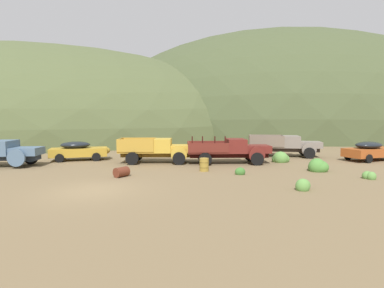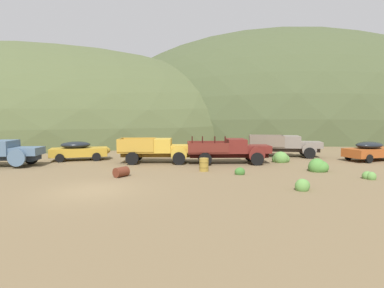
{
  "view_description": "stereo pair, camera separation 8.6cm",
  "coord_description": "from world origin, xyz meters",
  "px_view_note": "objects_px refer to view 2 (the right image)",
  "views": [
    {
      "loc": [
        2.72,
        -14.85,
        3.56
      ],
      "look_at": [
        5.95,
        7.8,
        1.51
      ],
      "focal_mm": 28.15,
      "sensor_mm": 36.0,
      "label": 1
    },
    {
      "loc": [
        2.81,
        -14.86,
        3.56
      ],
      "look_at": [
        5.95,
        7.8,
        1.51
      ],
      "focal_mm": 28.15,
      "sensor_mm": 36.0,
      "label": 2
    }
  ],
  "objects_px": {
    "truck_faded_yellow": "(161,150)",
    "truck_oxblood": "(234,150)",
    "car_mustard": "(81,150)",
    "oil_drum_foreground": "(204,165)",
    "car_oxide_orange": "(372,151)",
    "truck_chalk_blue": "(3,153)",
    "oil_drum_spare": "(121,172)",
    "truck_primer_gray": "(289,145)"
  },
  "relations": [
    {
      "from": "truck_chalk_blue",
      "to": "truck_oxblood",
      "type": "bearing_deg",
      "value": 2.11
    },
    {
      "from": "truck_chalk_blue",
      "to": "oil_drum_foreground",
      "type": "xyz_separation_m",
      "value": [
        14.05,
        -3.85,
        -0.58
      ]
    },
    {
      "from": "car_mustard",
      "to": "truck_faded_yellow",
      "type": "distance_m",
      "value": 6.96
    },
    {
      "from": "truck_primer_gray",
      "to": "oil_drum_foreground",
      "type": "distance_m",
      "value": 10.77
    },
    {
      "from": "car_mustard",
      "to": "truck_oxblood",
      "type": "relative_size",
      "value": 0.76
    },
    {
      "from": "truck_chalk_blue",
      "to": "truck_primer_gray",
      "type": "bearing_deg",
      "value": 10.59
    },
    {
      "from": "truck_primer_gray",
      "to": "truck_faded_yellow",
      "type": "bearing_deg",
      "value": -152.9
    },
    {
      "from": "truck_chalk_blue",
      "to": "truck_faded_yellow",
      "type": "height_order",
      "value": "truck_faded_yellow"
    },
    {
      "from": "car_mustard",
      "to": "oil_drum_foreground",
      "type": "distance_m",
      "value": 11.21
    },
    {
      "from": "truck_oxblood",
      "to": "truck_primer_gray",
      "type": "relative_size",
      "value": 0.99
    },
    {
      "from": "truck_oxblood",
      "to": "car_oxide_orange",
      "type": "xyz_separation_m",
      "value": [
        11.66,
        -0.06,
        -0.19
      ]
    },
    {
      "from": "car_mustard",
      "to": "oil_drum_spare",
      "type": "relative_size",
      "value": 4.81
    },
    {
      "from": "car_oxide_orange",
      "to": "oil_drum_spare",
      "type": "relative_size",
      "value": 5.11
    },
    {
      "from": "truck_chalk_blue",
      "to": "truck_oxblood",
      "type": "height_order",
      "value": "truck_oxblood"
    },
    {
      "from": "truck_faded_yellow",
      "to": "oil_drum_foreground",
      "type": "bearing_deg",
      "value": -49.0
    },
    {
      "from": "truck_oxblood",
      "to": "truck_chalk_blue",
      "type": "bearing_deg",
      "value": -177.07
    },
    {
      "from": "truck_chalk_blue",
      "to": "oil_drum_foreground",
      "type": "height_order",
      "value": "truck_chalk_blue"
    },
    {
      "from": "car_mustard",
      "to": "truck_oxblood",
      "type": "height_order",
      "value": "truck_oxblood"
    },
    {
      "from": "car_oxide_orange",
      "to": "truck_primer_gray",
      "type": "bearing_deg",
      "value": 136.67
    },
    {
      "from": "truck_primer_gray",
      "to": "car_oxide_orange",
      "type": "height_order",
      "value": "truck_primer_gray"
    },
    {
      "from": "truck_primer_gray",
      "to": "truck_chalk_blue",
      "type": "bearing_deg",
      "value": -157.41
    },
    {
      "from": "oil_drum_spare",
      "to": "oil_drum_foreground",
      "type": "distance_m",
      "value": 5.37
    },
    {
      "from": "car_oxide_orange",
      "to": "oil_drum_foreground",
      "type": "distance_m",
      "value": 14.88
    },
    {
      "from": "car_oxide_orange",
      "to": "oil_drum_foreground",
      "type": "relative_size",
      "value": 5.99
    },
    {
      "from": "oil_drum_spare",
      "to": "truck_oxblood",
      "type": "bearing_deg",
      "value": 27.15
    },
    {
      "from": "truck_faded_yellow",
      "to": "car_oxide_orange",
      "type": "xyz_separation_m",
      "value": [
        17.24,
        -1.11,
        -0.19
      ]
    },
    {
      "from": "truck_faded_yellow",
      "to": "truck_oxblood",
      "type": "height_order",
      "value": "truck_oxblood"
    },
    {
      "from": "truck_chalk_blue",
      "to": "oil_drum_foreground",
      "type": "bearing_deg",
      "value": -10.31
    },
    {
      "from": "truck_faded_yellow",
      "to": "car_oxide_orange",
      "type": "height_order",
      "value": "truck_faded_yellow"
    },
    {
      "from": "truck_chalk_blue",
      "to": "car_mustard",
      "type": "xyz_separation_m",
      "value": [
        4.86,
        2.57,
        -0.19
      ]
    },
    {
      "from": "truck_oxblood",
      "to": "truck_primer_gray",
      "type": "height_order",
      "value": "truck_oxblood"
    },
    {
      "from": "oil_drum_spare",
      "to": "truck_primer_gray",
      "type": "bearing_deg",
      "value": 27.32
    },
    {
      "from": "truck_chalk_blue",
      "to": "truck_faded_yellow",
      "type": "bearing_deg",
      "value": 5.97
    },
    {
      "from": "truck_primer_gray",
      "to": "car_mustard",
      "type": "bearing_deg",
      "value": -164.03
    },
    {
      "from": "truck_primer_gray",
      "to": "oil_drum_foreground",
      "type": "xyz_separation_m",
      "value": [
        -8.86,
        -6.09,
        -0.58
      ]
    },
    {
      "from": "truck_primer_gray",
      "to": "truck_oxblood",
      "type": "bearing_deg",
      "value": -135.45
    },
    {
      "from": "car_oxide_orange",
      "to": "oil_drum_foreground",
      "type": "bearing_deg",
      "value": 176.96
    },
    {
      "from": "truck_chalk_blue",
      "to": "truck_primer_gray",
      "type": "height_order",
      "value": "truck_primer_gray"
    },
    {
      "from": "oil_drum_spare",
      "to": "oil_drum_foreground",
      "type": "height_order",
      "value": "oil_drum_foreground"
    },
    {
      "from": "truck_chalk_blue",
      "to": "car_mustard",
      "type": "bearing_deg",
      "value": 32.86
    },
    {
      "from": "car_mustard",
      "to": "truck_primer_gray",
      "type": "distance_m",
      "value": 18.05
    },
    {
      "from": "truck_oxblood",
      "to": "oil_drum_foreground",
      "type": "relative_size",
      "value": 7.45
    }
  ]
}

